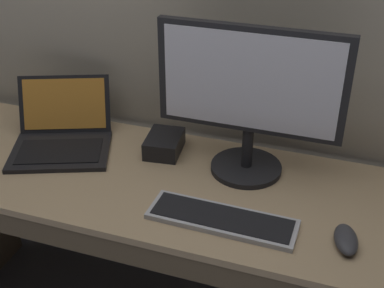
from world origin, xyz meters
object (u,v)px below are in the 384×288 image
object	(u,v)px
laptop_black	(62,138)
computer_mouse	(346,239)
wired_keyboard	(222,219)
external_drive_box	(164,144)
external_monitor	(250,96)

from	to	relation	value
laptop_black	computer_mouse	size ratio (longest dim) A/B	3.45
wired_keyboard	external_drive_box	world-z (taller)	external_drive_box
computer_mouse	laptop_black	bearing A→B (deg)	156.52
laptop_black	wired_keyboard	size ratio (longest dim) A/B	1.00
wired_keyboard	external_monitor	bearing A→B (deg)	89.72
computer_mouse	external_drive_box	size ratio (longest dim) A/B	0.80
laptop_black	wired_keyboard	distance (m)	0.65
laptop_black	external_drive_box	xyz separation A→B (m)	(0.33, 0.08, -0.01)
laptop_black	computer_mouse	world-z (taller)	laptop_black
external_drive_box	wired_keyboard	bearing A→B (deg)	-45.86
computer_mouse	external_drive_box	distance (m)	0.66
laptop_black	external_monitor	world-z (taller)	external_monitor
laptop_black	external_monitor	xyz separation A→B (m)	(0.61, 0.05, 0.22)
computer_mouse	wired_keyboard	bearing A→B (deg)	170.31
wired_keyboard	external_drive_box	size ratio (longest dim) A/B	2.75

